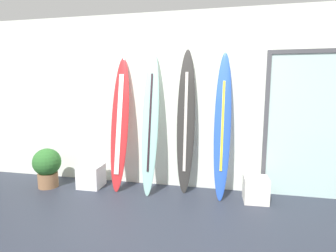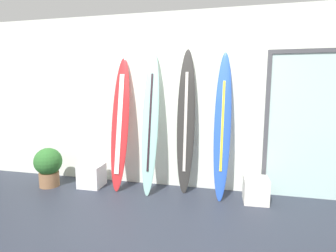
# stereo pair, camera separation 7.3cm
# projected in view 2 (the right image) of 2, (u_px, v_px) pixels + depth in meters

# --- Properties ---
(ground) EXTENTS (8.00, 8.00, 0.04)m
(ground) POSITION_uv_depth(u_px,v_px,m) (157.00, 222.00, 3.28)
(ground) COLOR #282D39
(wall_back) EXTENTS (7.20, 0.20, 2.80)m
(wall_back) POSITION_uv_depth(u_px,v_px,m) (177.00, 102.00, 4.33)
(wall_back) COLOR silver
(wall_back) RESTS_ON ground
(surfboard_crimson) EXTENTS (0.29, 0.51, 2.12)m
(surfboard_crimson) POSITION_uv_depth(u_px,v_px,m) (120.00, 124.00, 4.22)
(surfboard_crimson) COLOR red
(surfboard_crimson) RESTS_ON ground
(surfboard_seafoam) EXTENTS (0.26, 0.53, 2.21)m
(surfboard_seafoam) POSITION_uv_depth(u_px,v_px,m) (150.00, 123.00, 4.06)
(surfboard_seafoam) COLOR #8BBFB4
(surfboard_seafoam) RESTS_ON ground
(surfboard_charcoal) EXTENTS (0.29, 0.31, 2.22)m
(surfboard_charcoal) POSITION_uv_depth(u_px,v_px,m) (186.00, 122.00, 4.06)
(surfboard_charcoal) COLOR #2C2A28
(surfboard_charcoal) RESTS_ON ground
(surfboard_cobalt) EXTENTS (0.26, 0.51, 2.16)m
(surfboard_cobalt) POSITION_uv_depth(u_px,v_px,m) (222.00, 126.00, 3.86)
(surfboard_cobalt) COLOR blue
(surfboard_cobalt) RESTS_ON ground
(display_block_left) EXTENTS (0.37, 0.37, 0.37)m
(display_block_left) POSITION_uv_depth(u_px,v_px,m) (92.00, 176.00, 4.39)
(display_block_left) COLOR white
(display_block_left) RESTS_ON ground
(display_block_center) EXTENTS (0.35, 0.35, 0.36)m
(display_block_center) POSITION_uv_depth(u_px,v_px,m) (256.00, 190.00, 3.79)
(display_block_center) COLOR white
(display_block_center) RESTS_ON ground
(glass_door) EXTENTS (1.21, 0.06, 2.17)m
(glass_door) POSITION_uv_depth(u_px,v_px,m) (308.00, 124.00, 3.81)
(glass_door) COLOR silver
(glass_door) RESTS_ON ground
(potted_plant) EXTENTS (0.45, 0.45, 0.65)m
(potted_plant) POSITION_uv_depth(u_px,v_px,m) (48.00, 165.00, 4.37)
(potted_plant) COLOR #8B6241
(potted_plant) RESTS_ON ground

